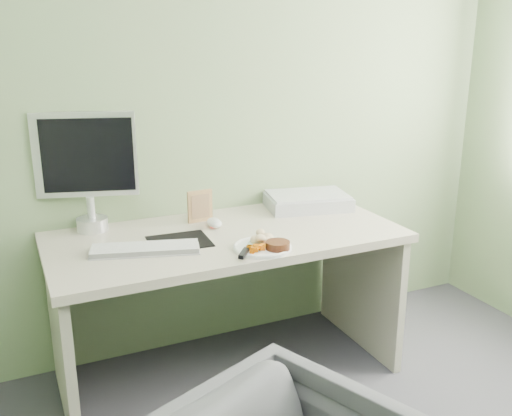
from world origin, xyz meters
name	(u,v)px	position (x,y,z in m)	size (l,w,h in m)	color
wall_back	(196,89)	(0.00, 2.00, 1.35)	(3.50, 3.50, 0.00)	#6C805A
desk	(227,270)	(0.00, 1.62, 0.55)	(1.60, 0.75, 0.73)	beige
plate	(262,247)	(0.07, 1.37, 0.74)	(0.25, 0.25, 0.01)	white
steak	(278,245)	(0.11, 1.32, 0.76)	(0.10, 0.10, 0.03)	black
potato_pile	(265,236)	(0.10, 1.41, 0.77)	(0.10, 0.07, 0.05)	tan
carrot_heap	(256,246)	(0.02, 1.34, 0.76)	(0.07, 0.06, 0.04)	#DA6404
steak_knife	(246,250)	(-0.03, 1.33, 0.75)	(0.17, 0.21, 0.02)	silver
mousepad	(179,241)	(-0.23, 1.61, 0.73)	(0.26, 0.23, 0.00)	black
keyboard	(145,248)	(-0.40, 1.55, 0.75)	(0.44, 0.13, 0.02)	white
computer_mouse	(214,223)	(-0.02, 1.73, 0.75)	(0.06, 0.12, 0.04)	white
photo_frame	(200,206)	(-0.05, 1.84, 0.81)	(0.13, 0.01, 0.16)	#AB874F
eyedrop_bottle	(204,211)	(-0.01, 1.90, 0.76)	(0.02, 0.02, 0.06)	white
scanner	(308,202)	(0.54, 1.83, 0.76)	(0.42, 0.28, 0.07)	silver
monitor	(87,165)	(-0.55, 1.94, 1.04)	(0.45, 0.18, 0.55)	silver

